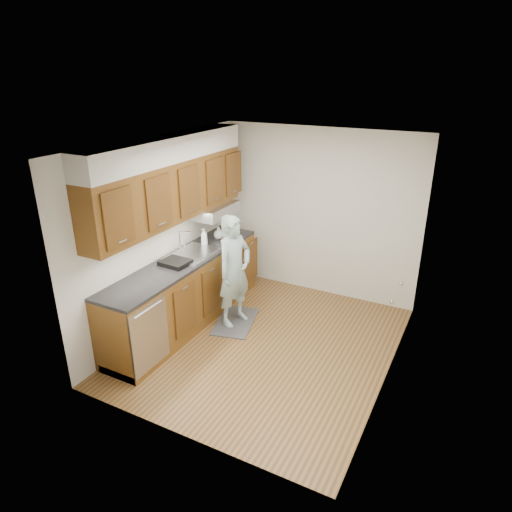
# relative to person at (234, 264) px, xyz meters

# --- Properties ---
(floor) EXTENTS (3.50, 3.50, 0.00)m
(floor) POSITION_rel_person_xyz_m (0.62, -0.30, -0.88)
(floor) COLOR olive
(floor) RESTS_ON ground
(ceiling) EXTENTS (3.50, 3.50, 0.00)m
(ceiling) POSITION_rel_person_xyz_m (0.62, -0.30, 1.62)
(ceiling) COLOR white
(ceiling) RESTS_ON wall_left
(wall_left) EXTENTS (0.02, 3.50, 2.50)m
(wall_left) POSITION_rel_person_xyz_m (-0.88, -0.30, 0.37)
(wall_left) COLOR silver
(wall_left) RESTS_ON floor
(wall_right) EXTENTS (0.02, 3.50, 2.50)m
(wall_right) POSITION_rel_person_xyz_m (2.12, -0.30, 0.37)
(wall_right) COLOR silver
(wall_right) RESTS_ON floor
(wall_back) EXTENTS (3.00, 0.02, 2.50)m
(wall_back) POSITION_rel_person_xyz_m (0.62, 1.45, 0.37)
(wall_back) COLOR silver
(wall_back) RESTS_ON floor
(counter) EXTENTS (0.64, 2.80, 1.30)m
(counter) POSITION_rel_person_xyz_m (-0.58, -0.30, -0.39)
(counter) COLOR brown
(counter) RESTS_ON floor
(upper_cabinets) EXTENTS (0.47, 2.80, 1.21)m
(upper_cabinets) POSITION_rel_person_xyz_m (-0.72, -0.25, 1.07)
(upper_cabinets) COLOR brown
(upper_cabinets) RESTS_ON wall_left
(closet_door) EXTENTS (0.02, 1.22, 2.05)m
(closet_door) POSITION_rel_person_xyz_m (2.10, 0.00, 0.15)
(closet_door) COLOR white
(closet_door) RESTS_ON wall_right
(floor_mat) EXTENTS (0.67, 0.92, 0.02)m
(floor_mat) POSITION_rel_person_xyz_m (0.00, 0.00, -0.87)
(floor_mat) COLOR #575659
(floor_mat) RESTS_ON floor
(person) EXTENTS (0.54, 0.69, 1.72)m
(person) POSITION_rel_person_xyz_m (0.00, 0.00, 0.00)
(person) COLOR #9EBDC0
(person) RESTS_ON floor_mat
(soap_bottle_a) EXTENTS (0.11, 0.11, 0.25)m
(soap_bottle_a) POSITION_rel_person_xyz_m (-0.62, 0.25, 0.19)
(soap_bottle_a) COLOR white
(soap_bottle_a) RESTS_ON counter
(soap_bottle_b) EXTENTS (0.12, 0.12, 0.20)m
(soap_bottle_b) POSITION_rel_person_xyz_m (-0.52, 0.61, 0.16)
(soap_bottle_b) COLOR white
(soap_bottle_b) RESTS_ON counter
(soap_bottle_c) EXTENTS (0.20, 0.20, 0.18)m
(soap_bottle_c) POSITION_rel_person_xyz_m (-0.59, 0.56, 0.16)
(soap_bottle_c) COLOR white
(soap_bottle_c) RESTS_ON counter
(soda_can) EXTENTS (0.08, 0.08, 0.11)m
(soda_can) POSITION_rel_person_xyz_m (-0.37, 0.33, 0.12)
(soda_can) COLOR #AE351D
(soda_can) RESTS_ON counter
(dish_rack) EXTENTS (0.37, 0.31, 0.06)m
(dish_rack) POSITION_rel_person_xyz_m (-0.58, -0.49, 0.09)
(dish_rack) COLOR black
(dish_rack) RESTS_ON counter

